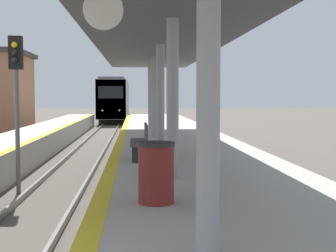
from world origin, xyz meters
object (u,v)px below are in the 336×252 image
Objects in this scene: train at (115,100)px; trash_bin at (156,173)px; bench at (141,140)px; signal_mid at (16,84)px.

train reaches higher than trash_bin.
train is 38.47m from bench.
signal_mid is at bearing 121.08° from trash_bin.
train is 37.59m from signal_mid.
signal_mid is 3.80m from bench.
train reaches higher than signal_mid.
bench is (2.36, -38.39, -0.74)m from train.
signal_mid is at bearing -91.57° from train.
trash_bin is at bearing -86.67° from train.
signal_mid is (-1.03, -37.57, 0.76)m from train.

